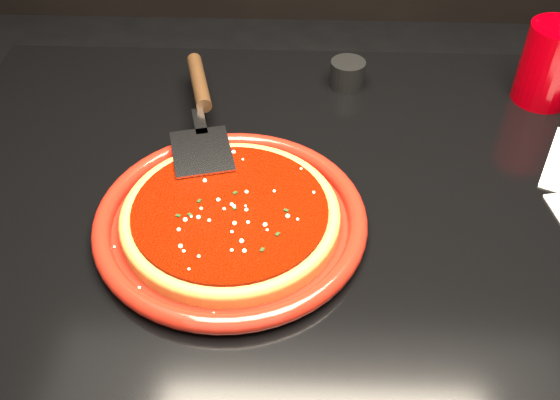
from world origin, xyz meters
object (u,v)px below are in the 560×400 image
object	(u,v)px
ramekin	(347,74)
table	(343,367)
plate	(231,220)
cup	(550,64)
pizza_server	(202,111)

from	to	relation	value
ramekin	table	bearing A→B (deg)	-88.29
table	plate	xyz separation A→B (m)	(-0.17, -0.04, 0.39)
cup	ramekin	size ratio (longest dim) A/B	2.23
cup	plate	bearing A→B (deg)	-146.65
pizza_server	ramekin	distance (m)	0.26
table	cup	bearing A→B (deg)	41.70
table	pizza_server	distance (m)	0.50
cup	ramekin	world-z (taller)	cup
table	plate	world-z (taller)	plate
cup	ramekin	distance (m)	0.31
table	pizza_server	size ratio (longest dim) A/B	3.62
cup	table	bearing A→B (deg)	-138.30
table	plate	bearing A→B (deg)	-166.27
pizza_server	cup	size ratio (longest dim) A/B	2.66
table	ramekin	world-z (taller)	ramekin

